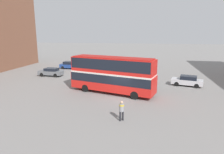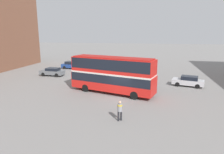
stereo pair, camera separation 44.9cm
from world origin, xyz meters
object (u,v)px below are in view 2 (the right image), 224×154
object	(u,v)px
pedestrian_foreground	(120,109)
parked_car_side_street	(71,65)
parked_car_kerb_near	(52,72)
parked_car_kerb_far	(188,81)
double_decker_bus	(112,73)

from	to	relation	value
pedestrian_foreground	parked_car_side_street	distance (m)	27.22
parked_car_kerb_near	parked_car_kerb_far	distance (m)	22.48
pedestrian_foreground	parked_car_side_street	bearing A→B (deg)	-9.91
double_decker_bus	parked_car_kerb_far	xyz separation A→B (m)	(9.98, 5.27, -1.86)
parked_car_kerb_far	parked_car_side_street	world-z (taller)	parked_car_side_street
double_decker_bus	parked_car_kerb_far	distance (m)	11.44
pedestrian_foreground	parked_car_side_street	size ratio (longest dim) A/B	0.44
parked_car_kerb_near	double_decker_bus	bearing A→B (deg)	150.10
parked_car_kerb_far	parked_car_side_street	bearing A→B (deg)	-11.10
double_decker_bus	parked_car_side_street	bearing A→B (deg)	144.00
double_decker_bus	parked_car_kerb_near	distance (m)	14.76
pedestrian_foreground	parked_car_side_street	world-z (taller)	pedestrian_foreground
parked_car_kerb_near	parked_car_side_street	world-z (taller)	parked_car_side_street
parked_car_kerb_near	parked_car_side_street	size ratio (longest dim) A/B	1.05
double_decker_bus	parked_car_kerb_far	size ratio (longest dim) A/B	2.45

